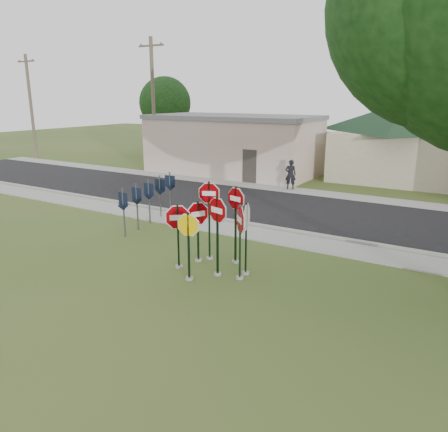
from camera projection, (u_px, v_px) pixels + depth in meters
The scene contains 20 objects.
ground at pixel (190, 285), 13.12m from camera, with size 120.00×120.00×0.00m, color #385520.
sidewalk_near at pixel (269, 236), 17.64m from camera, with size 60.00×1.60×0.06m, color gray.
road at pixel (309, 212), 21.35m from camera, with size 60.00×7.00×0.04m, color black.
sidewalk_far at pixel (336, 195), 24.89m from camera, with size 60.00×1.60×0.06m, color gray.
curb at pixel (279, 229), 18.45m from camera, with size 60.00×0.20×0.14m, color gray.
stop_sign_center at pixel (217, 225), 13.41m from camera, with size 1.04×0.31×2.67m.
stop_sign_yellow at pixel (189, 239), 13.16m from camera, with size 0.94×0.26×2.24m.
stop_sign_left at pixel (178, 228), 14.10m from camera, with size 0.86×0.71×2.28m.
stop_sign_right at pixel (240, 231), 13.17m from camera, with size 0.81×0.84×2.49m.
stop_sign_back_right at pixel (236, 214), 14.45m from camera, with size 0.99×0.29×2.75m.
stop_sign_back_left at pixel (209, 210), 14.77m from camera, with size 0.93×0.40×2.85m.
stop_sign_far_right at pixel (246, 228), 13.53m from camera, with size 0.31×1.10×2.46m.
stop_sign_far_left at pixel (198, 223), 14.69m from camera, with size 0.54×0.97×2.23m.
route_sign_row at pixel (149, 197), 19.21m from camera, with size 1.43×4.63×2.00m.
building_stucco at pixel (233, 144), 31.89m from camera, with size 12.20×6.20×4.20m.
building_house at pixel (404, 125), 29.26m from camera, with size 11.60×11.60×6.20m.
utility_pole_near at pixel (153, 104), 31.35m from camera, with size 2.20×0.26×9.50m.
utility_pole_far at pixel (31, 106), 38.44m from camera, with size 2.20×0.26×9.00m.
bg_tree_left at pixel (165, 103), 41.63m from camera, with size 4.90×4.90×7.35m.
pedestrian at pixel (291, 174), 26.20m from camera, with size 0.65×0.43×1.79m, color black.
Camera 1 is at (7.18, -9.79, 5.47)m, focal length 35.00 mm.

